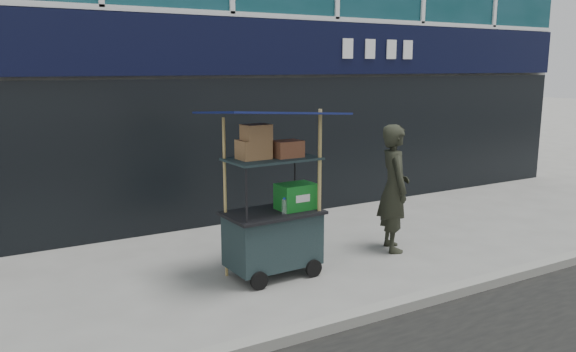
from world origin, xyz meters
TOP-DOWN VIEW (x-y plane):
  - ground at (0.00, 0.00)m, footprint 80.00×80.00m
  - curb at (0.00, -0.20)m, footprint 80.00×0.18m
  - vendor_cart at (-0.60, 1.43)m, footprint 1.62×1.17m
  - vendor_man at (1.34, 1.46)m, footprint 0.66×0.77m

SIDE VIEW (x-z plane):
  - ground at x=0.00m, z-range 0.00..0.00m
  - curb at x=0.00m, z-range 0.00..0.12m
  - vendor_cart at x=-0.60m, z-range -0.32..1.81m
  - vendor_man at x=1.34m, z-range 0.00..1.80m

